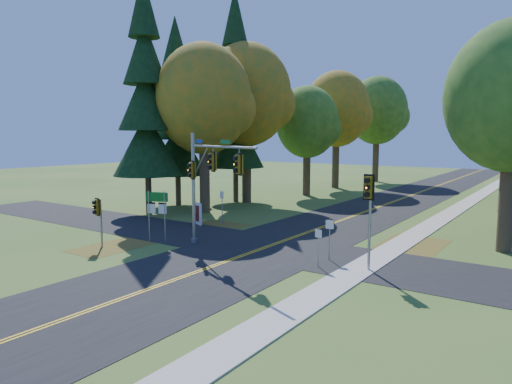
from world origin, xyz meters
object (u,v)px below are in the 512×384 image
Objects in this scene: info_kiosk at (197,214)px; route_sign_cluster at (157,206)px; traffic_mast at (206,175)px; east_signal_pole at (369,198)px.

route_sign_cluster is at bearing -49.88° from info_kiosk.
traffic_mast reaches higher than east_signal_pole.
info_kiosk is at bearing 166.10° from east_signal_pole.
traffic_mast is 4.28m from route_sign_cluster.
route_sign_cluster is at bearing -171.83° from east_signal_pole.
east_signal_pole reaches higher than info_kiosk.
traffic_mast is 4.21× the size of info_kiosk.
traffic_mast reaches higher than route_sign_cluster.
route_sign_cluster is at bearing -152.68° from traffic_mast.
info_kiosk is (-14.62, 4.17, -2.74)m from east_signal_pole.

